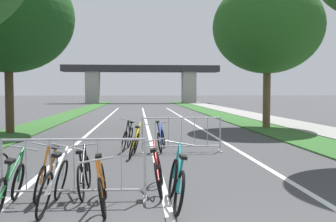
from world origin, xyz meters
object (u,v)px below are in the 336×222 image
object	(u,v)px
bicycle_orange_1	(102,186)
bicycle_teal_3	(176,183)
bicycle_green_7	(9,187)
tree_right_pine_near	(268,27)
tree_left_oak_near	(8,17)
bicycle_red_9	(158,172)
bicycle_blue_5	(161,139)
bicycle_yellow_6	(135,144)
bicycle_white_4	(54,184)
bicycle_black_10	(128,138)
bicycle_black_0	(84,174)
crowd_barrier_nearest	(74,170)
crowd_barrier_second	(182,135)
bicycle_orange_11	(47,174)

from	to	relation	value
bicycle_orange_1	bicycle_teal_3	bearing A→B (deg)	172.75
bicycle_green_7	tree_right_pine_near	bearing A→B (deg)	53.04
bicycle_teal_3	tree_left_oak_near	bearing A→B (deg)	119.71
tree_left_oak_near	bicycle_red_9	bearing A→B (deg)	-59.07
bicycle_blue_5	bicycle_red_9	distance (m)	4.76
bicycle_yellow_6	bicycle_white_4	bearing A→B (deg)	-97.44
bicycle_black_10	bicycle_orange_1	bearing A→B (deg)	96.35
bicycle_green_7	bicycle_black_10	world-z (taller)	bicycle_black_10
tree_right_pine_near	bicycle_black_0	world-z (taller)	tree_right_pine_near
tree_right_pine_near	crowd_barrier_nearest	xyz separation A→B (m)	(-7.34, -11.83, -4.41)
bicycle_blue_5	bicycle_yellow_6	world-z (taller)	bicycle_yellow_6
tree_left_oak_near	bicycle_white_4	size ratio (longest dim) A/B	4.32
bicycle_yellow_6	bicycle_black_10	distance (m)	1.19
crowd_barrier_second	bicycle_green_7	bearing A→B (deg)	-121.70
crowd_barrier_second	bicycle_orange_1	world-z (taller)	crowd_barrier_second
crowd_barrier_nearest	bicycle_orange_11	distance (m)	0.70
bicycle_black_10	bicycle_blue_5	bearing A→B (deg)	178.42
crowd_barrier_second	bicycle_yellow_6	world-z (taller)	crowd_barrier_second
bicycle_orange_11	tree_left_oak_near	bearing A→B (deg)	-70.06
bicycle_black_0	bicycle_white_4	size ratio (longest dim) A/B	0.92
bicycle_orange_1	bicycle_red_9	xyz separation A→B (m)	(0.93, 0.88, 0.02)
bicycle_black_0	tree_left_oak_near	bearing A→B (deg)	113.94
bicycle_red_9	bicycle_black_10	xyz separation A→B (m)	(-0.70, 4.94, 0.02)
bicycle_teal_3	bicycle_white_4	bearing A→B (deg)	179.48
bicycle_red_9	bicycle_orange_11	distance (m)	1.96
crowd_barrier_second	bicycle_black_10	distance (m)	1.73
bicycle_orange_11	bicycle_green_7	bearing A→B (deg)	63.91
tree_right_pine_near	bicycle_yellow_6	world-z (taller)	tree_right_pine_near
bicycle_orange_1	bicycle_orange_11	size ratio (longest dim) A/B	1.01
bicycle_yellow_6	bicycle_red_9	size ratio (longest dim) A/B	0.93
bicycle_green_7	bicycle_orange_1	bearing A→B (deg)	-1.59
bicycle_blue_5	bicycle_green_7	bearing A→B (deg)	-106.21
bicycle_yellow_6	bicycle_red_9	bearing A→B (deg)	-76.06
bicycle_orange_1	bicycle_red_9	bearing A→B (deg)	-140.87
bicycle_orange_1	crowd_barrier_second	bearing A→B (deg)	-113.77
tree_left_oak_near	tree_right_pine_near	bearing A→B (deg)	7.91
bicycle_blue_5	bicycle_black_0	bearing A→B (deg)	-100.01
crowd_barrier_second	bicycle_teal_3	xyz separation A→B (m)	(-0.69, -5.31, -0.15)
bicycle_red_9	bicycle_black_10	distance (m)	4.99
bicycle_black_0	bicycle_blue_5	distance (m)	5.09
crowd_barrier_nearest	crowd_barrier_second	xyz separation A→B (m)	(2.35, 4.89, 0.00)
bicycle_teal_3	bicycle_black_10	world-z (taller)	bicycle_black_10
bicycle_green_7	bicycle_blue_5	bearing A→B (deg)	61.79
bicycle_orange_1	bicycle_green_7	distance (m)	1.41
bicycle_orange_1	bicycle_orange_11	bearing A→B (deg)	-41.88
bicycle_black_0	bicycle_teal_3	xyz separation A→B (m)	(1.56, -0.88, 0.03)
bicycle_white_4	crowd_barrier_nearest	bearing A→B (deg)	61.37
tree_left_oak_near	bicycle_red_9	distance (m)	12.18
crowd_barrier_nearest	bicycle_black_10	bearing A→B (deg)	82.41
tree_right_pine_near	bicycle_orange_1	world-z (taller)	tree_right_pine_near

